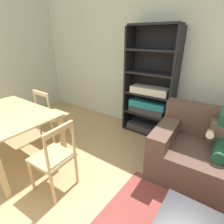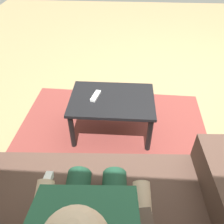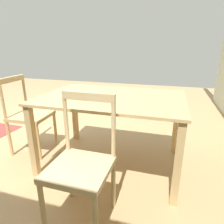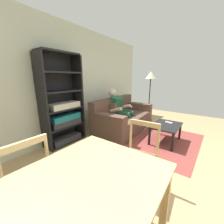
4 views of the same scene
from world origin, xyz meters
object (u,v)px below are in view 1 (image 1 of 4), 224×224
object	(u,v)px
dining_table	(6,120)
dining_chair_near_wall	(52,115)
bookshelf	(149,93)
dining_chair_facing_couch	(54,158)

from	to	relation	value
dining_table	dining_chair_near_wall	distance (m)	0.79
bookshelf	dining_chair_near_wall	bearing A→B (deg)	-137.29
dining_table	dining_chair_near_wall	world-z (taller)	dining_chair_near_wall
bookshelf	dining_chair_near_wall	size ratio (longest dim) A/B	2.10
dining_table	dining_chair_near_wall	size ratio (longest dim) A/B	1.51
dining_chair_facing_couch	dining_table	bearing A→B (deg)	-179.90
dining_table	dining_chair_near_wall	xyz separation A→B (m)	(-0.00, 0.76, -0.21)
bookshelf	dining_chair_facing_couch	size ratio (longest dim) A/B	2.16
dining_chair_near_wall	dining_chair_facing_couch	xyz separation A→B (m)	(1.04, -0.76, 0.00)
dining_table	dining_chair_near_wall	bearing A→B (deg)	90.02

